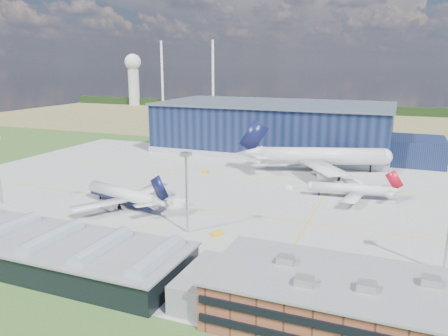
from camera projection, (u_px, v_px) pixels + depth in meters
ground at (200, 199)px, 153.47m from camera, size 600.00×600.00×0.00m
apron at (212, 191)px, 162.48m from camera, size 220.00×160.00×0.08m
farmland at (315, 123)px, 351.94m from camera, size 600.00×220.00×0.01m
treeline at (331, 108)px, 423.18m from camera, size 600.00×8.00×8.00m
horizon_dressing at (155, 75)px, 480.54m from camera, size 440.20×18.00×70.00m
hangar at (279, 130)px, 235.27m from camera, size 145.00×62.00×26.10m
ops_building at (337, 301)px, 78.24m from camera, size 46.00×23.00×10.90m
glass_concourse at (65, 253)px, 100.82m from camera, size 78.00×23.00×8.60m
light_mast_center at (186, 179)px, 119.18m from camera, size 2.60×2.60×23.00m
airliner_navy at (123, 188)px, 143.78m from camera, size 48.84×48.25×12.96m
airliner_red at (350, 184)px, 152.63m from camera, size 36.69×36.06×10.77m
airliner_widebody at (322, 147)px, 188.62m from camera, size 85.40×84.48×22.10m
gse_tug_a at (144, 205)px, 144.50m from camera, size 3.56×4.08×1.45m
gse_tug_b at (217, 234)px, 120.11m from camera, size 3.41×3.51×1.27m
gse_van_a at (181, 203)px, 145.55m from camera, size 5.02×2.52×2.12m
gse_van_b at (357, 183)px, 169.79m from camera, size 4.49×4.30×1.96m
gse_tug_c at (205, 172)px, 188.72m from camera, size 2.09×3.11×1.30m
gse_cart_b at (290, 188)px, 164.76m from camera, size 3.18×2.48×1.22m
gse_van_c at (186, 255)px, 105.22m from camera, size 5.15×2.51×2.46m
airstair at (106, 240)px, 113.70m from camera, size 2.10×4.52×2.82m
car_a at (152, 255)px, 106.63m from camera, size 3.84×2.49×1.21m
car_b at (378, 297)px, 87.63m from camera, size 3.55×1.54×1.14m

